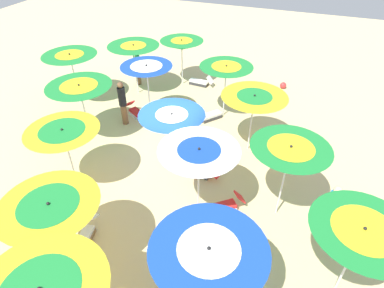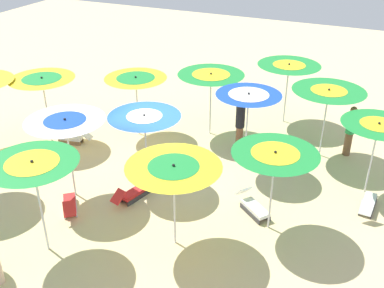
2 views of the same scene
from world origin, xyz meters
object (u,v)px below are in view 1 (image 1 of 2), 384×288
(beach_umbrella_11, at_px, (226,70))
(beachgoer_2, at_px, (123,102))
(beach_umbrella_6, at_px, (147,70))
(lounger_2, at_px, (200,169))
(beach_umbrella_14, at_px, (362,236))
(beach_ball, at_px, (283,85))
(beachgoer_1, at_px, (137,67))
(beach_umbrella_2, at_px, (63,135))
(beach_umbrella_9, at_px, (209,254))
(lounger_4, at_px, (85,234))
(beach_umbrella_0, at_px, (70,58))
(beach_umbrella_8, at_px, (199,155))
(beach_umbrella_5, at_px, (134,49))
(beach_umbrella_7, at_px, (172,119))
(beach_umbrella_13, at_px, (290,153))
(beachgoer_0, at_px, (331,210))
(lounger_5, at_px, (224,206))
(lounger_1, at_px, (209,115))
(beach_umbrella_1, at_px, (80,89))
(beach_umbrella_3, at_px, (50,209))
(lounger_3, at_px, (200,82))
(beach_umbrella_10, at_px, (182,45))
(lounger_0, at_px, (136,112))
(beach_umbrella_12, at_px, (254,102))

(beach_umbrella_11, distance_m, beachgoer_2, 4.24)
(beach_umbrella_6, height_order, lounger_2, beach_umbrella_6)
(beach_umbrella_14, height_order, beach_ball, beach_umbrella_14)
(beachgoer_1, bearing_deg, beach_umbrella_14, 156.08)
(beach_umbrella_2, distance_m, beach_umbrella_9, 5.78)
(lounger_4, bearing_deg, beach_umbrella_0, -155.11)
(beach_umbrella_14, relative_size, beachgoer_1, 1.36)
(beach_umbrella_8, height_order, beachgoer_1, beach_umbrella_8)
(beach_umbrella_5, bearing_deg, beach_umbrella_7, -49.81)
(beach_umbrella_13, distance_m, beachgoer_0, 1.88)
(lounger_2, bearing_deg, beach_umbrella_8, 122.79)
(lounger_5, bearing_deg, beach_umbrella_5, -83.06)
(beach_umbrella_7, bearing_deg, lounger_2, 4.06)
(lounger_1, bearing_deg, beach_umbrella_5, 112.89)
(beach_umbrella_1, height_order, beach_ball, beach_umbrella_1)
(lounger_5, relative_size, beach_ball, 3.57)
(beach_umbrella_3, xyz_separation_m, beach_umbrella_8, (2.37, 2.78, 0.05))
(beach_umbrella_9, height_order, beachgoer_1, beach_umbrella_9)
(lounger_3, height_order, beachgoer_1, beachgoer_1)
(beach_umbrella_10, bearing_deg, lounger_0, -101.80)
(beachgoer_0, height_order, beachgoer_1, beachgoer_0)
(beach_umbrella_0, relative_size, lounger_5, 2.09)
(beach_umbrella_10, bearing_deg, beachgoer_1, -158.37)
(beach_umbrella_13, xyz_separation_m, lounger_4, (-4.68, -2.76, -2.04))
(beach_umbrella_5, xyz_separation_m, beach_umbrella_11, (4.34, -0.52, -0.09))
(lounger_3, distance_m, beach_ball, 4.02)
(beach_umbrella_10, distance_m, beach_umbrella_14, 11.39)
(beach_umbrella_13, xyz_separation_m, lounger_2, (-2.68, 0.83, -2.05))
(lounger_4, bearing_deg, lounger_0, -176.17)
(lounger_2, bearing_deg, beach_umbrella_1, 9.78)
(beach_umbrella_8, distance_m, beach_ball, 9.13)
(beach_umbrella_12, relative_size, beachgoer_0, 1.29)
(lounger_1, relative_size, lounger_5, 1.07)
(lounger_1, distance_m, lounger_2, 3.36)
(lounger_5, relative_size, beachgoer_2, 0.59)
(beach_umbrella_0, distance_m, beach_umbrella_12, 7.93)
(beach_umbrella_13, relative_size, lounger_0, 2.15)
(beach_umbrella_0, bearing_deg, beach_umbrella_3, -55.46)
(beach_umbrella_10, xyz_separation_m, beach_umbrella_11, (2.72, -2.11, 0.07))
(lounger_2, relative_size, beachgoer_1, 0.81)
(beach_umbrella_1, xyz_separation_m, beach_umbrella_3, (2.78, -4.84, 0.06))
(beach_umbrella_6, relative_size, lounger_3, 2.05)
(beach_umbrella_9, relative_size, beachgoer_0, 1.41)
(lounger_1, xyz_separation_m, beach_ball, (2.49, 3.91, -0.04))
(beach_umbrella_1, distance_m, beachgoer_2, 1.91)
(beach_umbrella_10, bearing_deg, beach_ball, 14.73)
(beach_ball, bearing_deg, beach_umbrella_8, -97.90)
(lounger_1, bearing_deg, lounger_3, 64.21)
(beach_umbrella_11, relative_size, lounger_0, 1.96)
(beach_umbrella_3, bearing_deg, beach_umbrella_12, 64.09)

